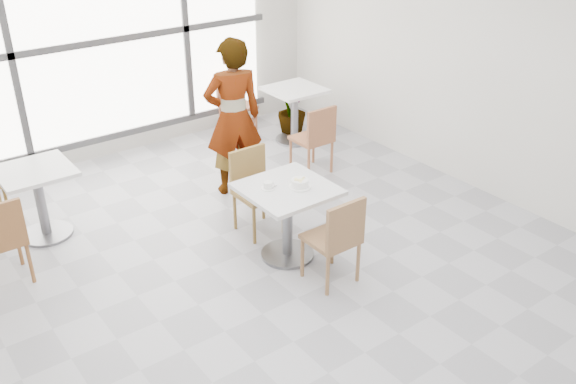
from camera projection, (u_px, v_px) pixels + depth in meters
floor at (269, 275)px, 5.87m from camera, size 7.00×7.00×0.00m
wall_back at (102, 40)px, 7.66m from camera, size 6.00×0.00×6.00m
wall_right at (495, 63)px, 6.76m from camera, size 0.00×7.00×7.00m
window at (104, 41)px, 7.62m from camera, size 4.60×0.07×2.52m
main_table at (287, 209)px, 5.92m from camera, size 0.80×0.80×0.75m
chair_near at (337, 236)px, 5.54m from camera, size 0.42×0.42×0.87m
chair_far at (254, 185)px, 6.41m from camera, size 0.42×0.42×0.87m
oatmeal_bowl at (300, 183)px, 5.79m from camera, size 0.21×0.21×0.09m
coffee_cup at (268, 186)px, 5.78m from camera, size 0.16×0.13×0.07m
person at (233, 118)px, 6.99m from camera, size 0.75×0.59×1.80m
bg_table_left at (39, 193)px, 6.28m from camera, size 0.70×0.70×0.75m
bg_table_right at (295, 107)px, 8.50m from camera, size 0.70×0.70×0.75m
bg_chair_left_near at (0, 237)px, 5.52m from camera, size 0.42×0.42×0.87m
bg_chair_right_near at (316, 136)px, 7.57m from camera, size 0.42×0.42×0.87m
bg_chair_right_far at (234, 100)px, 8.71m from camera, size 0.42×0.42×0.87m
plant_right at (292, 109)px, 8.79m from camera, size 0.47×0.47×0.73m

